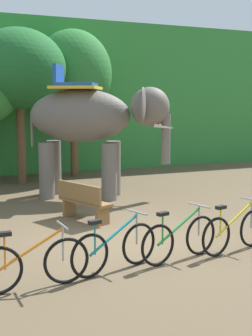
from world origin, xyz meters
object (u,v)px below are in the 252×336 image
object	(u,v)px
tree_far_right	(19,69)
bike_teal	(115,248)
bike_yellow	(235,231)
wooden_bench	(83,201)
bike_green	(180,238)
bike_orange	(33,264)
elephant	(92,121)
tree_left	(73,74)

from	to	relation	value
tree_far_right	bike_teal	size ratio (longest dim) A/B	3.10
bike_yellow	wooden_bench	size ratio (longest dim) A/B	1.08
bike_yellow	bike_green	bearing A→B (deg)	-178.80
bike_teal	wooden_bench	distance (m)	3.35
tree_far_right	bike_yellow	distance (m)	9.77
bike_orange	bike_yellow	size ratio (longest dim) A/B	1.02
elephant	bike_orange	bearing A→B (deg)	-116.55
elephant	bike_teal	size ratio (longest dim) A/B	2.45
bike_yellow	wooden_bench	xyz separation A→B (m)	(-1.84, 3.23, 0.09)
bike_teal	wooden_bench	xyz separation A→B (m)	(0.55, 3.31, 0.09)
bike_yellow	elephant	bearing A→B (deg)	96.92
bike_orange	bike_yellow	xyz separation A→B (m)	(3.77, 0.29, 0.00)
tree_left	elephant	distance (m)	4.34
tree_far_right	bike_green	world-z (taller)	tree_far_right
bike_teal	bike_orange	bearing A→B (deg)	-170.91
bike_green	bike_yellow	xyz separation A→B (m)	(1.17, 0.02, 0.00)
bike_teal	tree_left	bearing A→B (deg)	76.40
bike_green	bike_yellow	world-z (taller)	same
bike_green	wooden_bench	xyz separation A→B (m)	(-0.68, 3.26, 0.09)
bike_orange	wooden_bench	bearing A→B (deg)	61.39
bike_teal	tree_far_right	bearing A→B (deg)	88.33
tree_left	bike_green	xyz separation A→B (m)	(-1.17, -9.85, -3.37)
bike_teal	bike_green	xyz separation A→B (m)	(1.22, 0.05, 0.00)
tree_far_right	bike_green	xyz separation A→B (m)	(0.96, -8.93, -3.42)
bike_orange	wooden_bench	size ratio (longest dim) A/B	1.10
tree_far_right	elephant	distance (m)	3.75
bike_teal	bike_yellow	world-z (taller)	same
tree_left	wooden_bench	xyz separation A→B (m)	(-1.85, -6.59, -3.27)
bike_teal	bike_yellow	size ratio (longest dim) A/B	0.99
elephant	bike_teal	world-z (taller)	elephant
tree_far_right	bike_green	distance (m)	9.61
tree_left	bike_orange	world-z (taller)	tree_left
bike_orange	bike_green	bearing A→B (deg)	5.94
bike_orange	wooden_bench	world-z (taller)	bike_orange
wooden_bench	bike_green	bearing A→B (deg)	-78.27
tree_left	bike_green	world-z (taller)	tree_left
elephant	bike_yellow	bearing A→B (deg)	-83.08
tree_left	bike_green	distance (m)	10.47
tree_left	wooden_bench	bearing A→B (deg)	-105.65
elephant	bike_orange	xyz separation A→B (m)	(-3.06, -6.12, -1.82)
bike_yellow	wooden_bench	world-z (taller)	bike_yellow
wooden_bench	tree_left	bearing A→B (deg)	74.35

